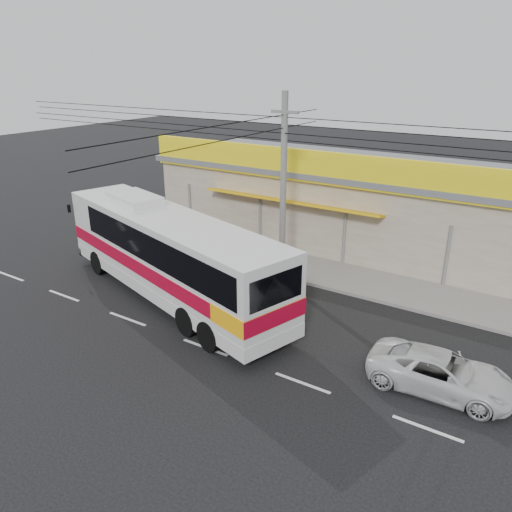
{
  "coord_description": "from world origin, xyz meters",
  "views": [
    {
      "loc": [
        10.09,
        -14.74,
        9.72
      ],
      "look_at": [
        -0.69,
        2.0,
        1.97
      ],
      "focal_mm": 35.0,
      "sensor_mm": 36.0,
      "label": 1
    }
  ],
  "objects_px": {
    "motorbike_dark": "(139,224)",
    "coach_bus": "(172,252)",
    "white_car": "(441,373)",
    "utility_pole": "(284,128)",
    "motorbike_red": "(149,227)"
  },
  "relations": [
    {
      "from": "motorbike_dark",
      "to": "white_car",
      "type": "relative_size",
      "value": 0.33
    },
    {
      "from": "coach_bus",
      "to": "motorbike_red",
      "type": "distance_m",
      "value": 9.09
    },
    {
      "from": "white_car",
      "to": "motorbike_dark",
      "type": "bearing_deg",
      "value": 69.89
    },
    {
      "from": "white_car",
      "to": "coach_bus",
      "type": "bearing_deg",
      "value": 85.74
    },
    {
      "from": "utility_pole",
      "to": "motorbike_red",
      "type": "bearing_deg",
      "value": 172.25
    },
    {
      "from": "motorbike_red",
      "to": "coach_bus",
      "type": "bearing_deg",
      "value": -157.93
    },
    {
      "from": "coach_bus",
      "to": "motorbike_red",
      "type": "relative_size",
      "value": 7.79
    },
    {
      "from": "white_car",
      "to": "utility_pole",
      "type": "xyz_separation_m",
      "value": [
        -8.47,
        4.64,
        6.49
      ]
    },
    {
      "from": "motorbike_dark",
      "to": "white_car",
      "type": "xyz_separation_m",
      "value": [
        19.28,
        -6.13,
        0.02
      ]
    },
    {
      "from": "motorbike_red",
      "to": "utility_pole",
      "type": "distance_m",
      "value": 11.89
    },
    {
      "from": "coach_bus",
      "to": "motorbike_red",
      "type": "height_order",
      "value": "coach_bus"
    },
    {
      "from": "motorbike_dark",
      "to": "coach_bus",
      "type": "bearing_deg",
      "value": -98.42
    },
    {
      "from": "coach_bus",
      "to": "motorbike_dark",
      "type": "xyz_separation_m",
      "value": [
        -7.9,
        5.77,
        -1.62
      ]
    },
    {
      "from": "motorbike_dark",
      "to": "utility_pole",
      "type": "bearing_deg",
      "value": -70.11
    },
    {
      "from": "motorbike_red",
      "to": "motorbike_dark",
      "type": "relative_size",
      "value": 1.17
    }
  ]
}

